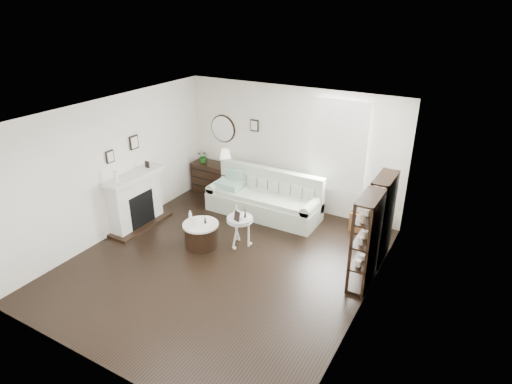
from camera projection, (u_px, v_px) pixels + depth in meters
The scene contains 18 objects.
room at pixel (322, 143), 8.83m from camera, with size 5.50×5.50×5.50m.
fireplace at pixel (136, 202), 8.73m from camera, with size 0.50×1.40×1.84m.
shelf_unit_far at pixel (380, 218), 7.53m from camera, with size 0.30×0.80×1.60m.
shelf_unit_near at pixel (366, 241), 6.82m from camera, with size 0.30×0.80×1.60m.
sofa at pixel (265, 200), 9.31m from camera, with size 2.48×0.86×0.96m.
quilt at pixel (230, 184), 9.48m from camera, with size 0.55×0.45×0.14m, color #278F6E.
suitcase at pixel (365, 224), 8.57m from camera, with size 0.60×0.20×0.40m, color brown.
dresser at pixel (215, 178), 10.31m from camera, with size 1.10×0.48×0.74m.
table_lamp at pixel (226, 158), 9.93m from camera, with size 0.26×0.26×0.42m, color beige, non-canonical shape.
potted_plant at pixel (204, 156), 10.19m from camera, with size 0.28×0.24×0.31m, color #1B5618.
drum_table at pixel (201, 235), 8.12m from camera, with size 0.68×0.68×0.47m.
pedestal_table at pixel (240, 220), 8.00m from camera, with size 0.50×0.50×0.60m.
eiffel_drum at pixel (205, 219), 7.99m from camera, with size 0.10×0.10×0.18m, color black, non-canonical shape.
bottle_drum at pixel (190, 217), 7.99m from camera, with size 0.06×0.06×0.27m, color silver.
card_frame_drum at pixel (193, 222), 7.87m from camera, with size 0.15×0.01×0.20m, color white.
eiffel_ped at pixel (245, 213), 7.93m from camera, with size 0.11×0.11×0.19m, color black, non-canonical shape.
flask_ped at pixel (236, 211), 7.99m from camera, with size 0.12×0.12×0.23m, color silver, non-canonical shape.
card_frame_ped at pixel (237, 216), 7.83m from camera, with size 0.14×0.01×0.19m, color black.
Camera 1 is at (3.70, -5.32, 4.35)m, focal length 30.00 mm.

